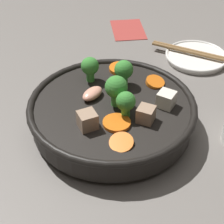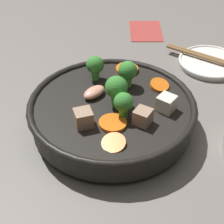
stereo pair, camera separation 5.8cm
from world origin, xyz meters
The scene contains 5 objects.
ground_plane centered at (0.00, 0.00, 0.00)m, with size 3.00×3.00×0.00m, color slate.
stirfry_bowl centered at (0.00, 0.00, 0.04)m, with size 0.28×0.28×0.10m.
side_saucer centered at (-0.19, 0.21, 0.01)m, with size 0.13×0.13×0.01m.
napkin centered at (-0.35, 0.09, 0.00)m, with size 0.11×0.08×0.00m.
chopsticks_pair centered at (-0.19, 0.21, 0.02)m, with size 0.13×0.17×0.01m.
Camera 2 is at (0.48, -0.01, 0.42)m, focal length 60.00 mm.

